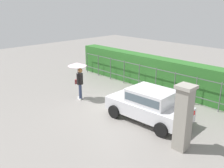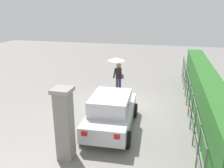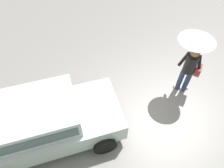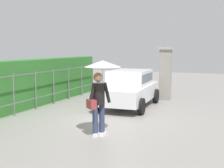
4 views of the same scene
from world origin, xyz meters
TOP-DOWN VIEW (x-y plane):
  - ground_plane at (0.00, 0.00)m, footprint 40.00×40.00m
  - car at (2.20, 0.10)m, footprint 3.80×1.99m
  - pedestrian at (-2.00, -0.55)m, footprint 0.98×0.98m

SIDE VIEW (x-z plane):
  - ground_plane at x=0.00m, z-range 0.00..0.00m
  - car at x=2.20m, z-range 0.06..1.54m
  - pedestrian at x=-2.00m, z-range 0.47..2.52m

